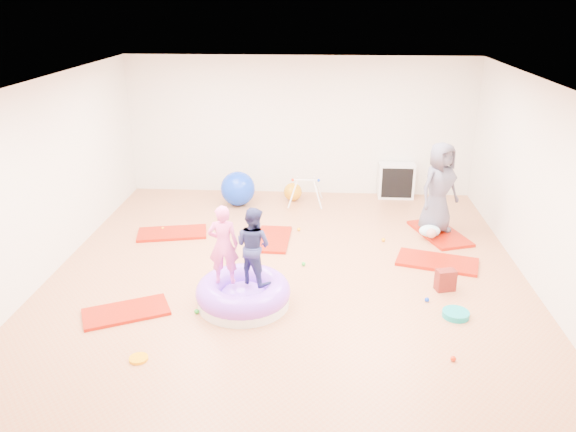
{
  "coord_description": "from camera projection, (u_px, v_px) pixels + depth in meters",
  "views": [
    {
      "loc": [
        0.49,
        -7.22,
        3.86
      ],
      "look_at": [
        0.0,
        0.3,
        0.9
      ],
      "focal_mm": 35.0,
      "sensor_mm": 36.0,
      "label": 1
    }
  ],
  "objects": [
    {
      "name": "balance_disc",
      "position": [
        456.0,
        314.0,
        7.23
      ],
      "size": [
        0.34,
        0.34,
        0.08
      ],
      "primitive_type": "cylinder",
      "color": "#0E9292",
      "rests_on": "ground"
    },
    {
      "name": "room",
      "position": [
        287.0,
        190.0,
        7.64
      ],
      "size": [
        7.01,
        8.01,
        2.81
      ],
      "color": "#B4784D",
      "rests_on": "ground"
    },
    {
      "name": "yellow_toy",
      "position": [
        139.0,
        359.0,
        6.38
      ],
      "size": [
        0.22,
        0.22,
        0.03
      ],
      "primitive_type": "cylinder",
      "color": "#FFA104",
      "rests_on": "ground"
    },
    {
      "name": "gym_mat_front_left",
      "position": [
        126.0,
        312.0,
        7.31
      ],
      "size": [
        1.21,
        0.96,
        0.05
      ],
      "primitive_type": "cube",
      "rotation": [
        0.0,
        0.0,
        0.46
      ],
      "color": "#AC0B07",
      "rests_on": "ground"
    },
    {
      "name": "gym_mat_rear_right",
      "position": [
        439.0,
        233.0,
        9.72
      ],
      "size": [
        1.0,
        1.39,
        0.05
      ],
      "primitive_type": "cube",
      "rotation": [
        0.0,
        0.0,
        1.9
      ],
      "color": "#AC0B07",
      "rests_on": "ground"
    },
    {
      "name": "infant",
      "position": [
        430.0,
        231.0,
        9.47
      ],
      "size": [
        0.35,
        0.36,
        0.21
      ],
      "color": "#B1E1F4",
      "rests_on": "gym_mat_rear_right"
    },
    {
      "name": "exercise_ball_blue",
      "position": [
        238.0,
        189.0,
        11.01
      ],
      "size": [
        0.68,
        0.68,
        0.68
      ],
      "primitive_type": "sphere",
      "color": "#0C34CF",
      "rests_on": "ground"
    },
    {
      "name": "adult_caregiver",
      "position": [
        439.0,
        188.0,
        9.49
      ],
      "size": [
        0.91,
        0.84,
        1.57
      ],
      "primitive_type": "imported",
      "rotation": [
        0.0,
        0.0,
        0.59
      ],
      "color": "#4F4C5E",
      "rests_on": "gym_mat_rear_right"
    },
    {
      "name": "ball_pit_balls",
      "position": [
        298.0,
        266.0,
        8.52
      ],
      "size": [
        4.39,
        3.74,
        0.06
      ],
      "color": "red",
      "rests_on": "ground"
    },
    {
      "name": "infant_play_gym",
      "position": [
        306.0,
        188.0,
        11.03
      ],
      "size": [
        0.68,
        0.65,
        0.52
      ],
      "rotation": [
        0.0,
        0.0,
        0.3
      ],
      "color": "white",
      "rests_on": "ground"
    },
    {
      "name": "inflatable_cushion",
      "position": [
        243.0,
        294.0,
        7.48
      ],
      "size": [
        1.27,
        1.27,
        0.4
      ],
      "rotation": [
        0.0,
        0.0,
        -0.2
      ],
      "color": "white",
      "rests_on": "ground"
    },
    {
      "name": "backpack",
      "position": [
        445.0,
        280.0,
        7.85
      ],
      "size": [
        0.3,
        0.23,
        0.31
      ],
      "primitive_type": "cube",
      "rotation": [
        0.0,
        0.0,
        0.26
      ],
      "color": "red",
      "rests_on": "ground"
    },
    {
      "name": "child_pink",
      "position": [
        223.0,
        241.0,
        7.24
      ],
      "size": [
        0.41,
        0.29,
        1.09
      ],
      "primitive_type": "imported",
      "rotation": [
        0.0,
        0.0,
        3.21
      ],
      "color": "#F95AAB",
      "rests_on": "inflatable_cushion"
    },
    {
      "name": "gym_mat_right",
      "position": [
        437.0,
        262.0,
        8.68
      ],
      "size": [
        1.33,
        0.92,
        0.05
      ],
      "primitive_type": "cube",
      "rotation": [
        0.0,
        0.0,
        -0.28
      ],
      "color": "#AC0B07",
      "rests_on": "ground"
    },
    {
      "name": "gym_mat_mid_left",
      "position": [
        172.0,
        233.0,
        9.74
      ],
      "size": [
        1.27,
        0.82,
        0.05
      ],
      "primitive_type": "cube",
      "rotation": [
        0.0,
        0.0,
        0.21
      ],
      "color": "#AC0B07",
      "rests_on": "ground"
    },
    {
      "name": "exercise_ball_orange",
      "position": [
        293.0,
        192.0,
        11.31
      ],
      "size": [
        0.37,
        0.37,
        0.37
      ],
      "primitive_type": "sphere",
      "color": "orange",
      "rests_on": "ground"
    },
    {
      "name": "cube_shelf",
      "position": [
        396.0,
        181.0,
        11.42
      ],
      "size": [
        0.71,
        0.35,
        0.71
      ],
      "color": "white",
      "rests_on": "ground"
    },
    {
      "name": "gym_mat_center_back",
      "position": [
        273.0,
        239.0,
        9.5
      ],
      "size": [
        0.58,
        1.1,
        0.04
      ],
      "primitive_type": "cube",
      "rotation": [
        0.0,
        0.0,
        1.54
      ],
      "color": "#AC0B07",
      "rests_on": "ground"
    },
    {
      "name": "child_navy",
      "position": [
        253.0,
        242.0,
        7.26
      ],
      "size": [
        0.64,
        0.6,
        1.05
      ],
      "primitive_type": "imported",
      "rotation": [
        0.0,
        0.0,
        2.61
      ],
      "color": "navy",
      "rests_on": "inflatable_cushion"
    }
  ]
}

